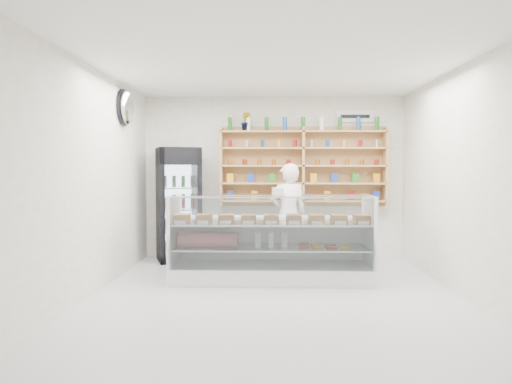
{
  "coord_description": "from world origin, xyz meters",
  "views": [
    {
      "loc": [
        -0.1,
        -5.49,
        1.56
      ],
      "look_at": [
        -0.27,
        0.9,
        1.22
      ],
      "focal_mm": 32.0,
      "sensor_mm": 36.0,
      "label": 1
    }
  ],
  "objects": [
    {
      "name": "shop_worker",
      "position": [
        0.22,
        1.76,
        0.82
      ],
      "size": [
        0.67,
        0.51,
        1.64
      ],
      "primitive_type": "imported",
      "rotation": [
        0.0,
        0.0,
        3.36
      ],
      "color": "white",
      "rests_on": "floor"
    },
    {
      "name": "room",
      "position": [
        0.0,
        0.0,
        1.4
      ],
      "size": [
        5.0,
        5.0,
        5.0
      ],
      "color": "#AFB0B5",
      "rests_on": "ground"
    },
    {
      "name": "wall_shelving",
      "position": [
        0.5,
        2.34,
        1.59
      ],
      "size": [
        2.84,
        0.28,
        1.33
      ],
      "color": "tan",
      "rests_on": "back_wall"
    },
    {
      "name": "drinks_cooler",
      "position": [
        -1.61,
        2.14,
        0.95
      ],
      "size": [
        0.87,
        0.86,
        1.9
      ],
      "rotation": [
        0.0,
        0.0,
        0.34
      ],
      "color": "black",
      "rests_on": "floor"
    },
    {
      "name": "potted_plant",
      "position": [
        -0.48,
        2.34,
        2.35
      ],
      "size": [
        0.21,
        0.19,
        0.31
      ],
      "primitive_type": "imported",
      "rotation": [
        0.0,
        0.0,
        -0.39
      ],
      "color": "#1E6626",
      "rests_on": "wall_shelving"
    },
    {
      "name": "display_counter",
      "position": [
        -0.06,
        0.78,
        0.34
      ],
      "size": [
        2.74,
        0.82,
        1.2
      ],
      "color": "white",
      "rests_on": "floor"
    },
    {
      "name": "security_mirror",
      "position": [
        -2.17,
        1.2,
        2.45
      ],
      "size": [
        0.15,
        0.5,
        0.5
      ],
      "primitive_type": "ellipsoid",
      "color": "silver",
      "rests_on": "left_wall"
    },
    {
      "name": "wall_sign",
      "position": [
        1.4,
        2.47,
        2.45
      ],
      "size": [
        0.62,
        0.03,
        0.2
      ],
      "primitive_type": "cube",
      "color": "white",
      "rests_on": "back_wall"
    }
  ]
}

